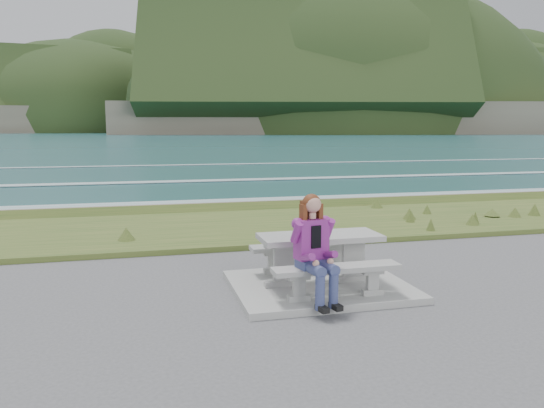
% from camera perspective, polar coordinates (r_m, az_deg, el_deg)
% --- Properties ---
extents(concrete_slab, '(2.60, 2.10, 0.10)m').
position_cam_1_polar(concrete_slab, '(8.12, 5.10, -8.82)').
color(concrete_slab, '#9FA09A').
rests_on(concrete_slab, ground).
extents(picnic_table, '(1.80, 0.75, 0.75)m').
position_cam_1_polar(picnic_table, '(7.95, 5.16, -4.46)').
color(picnic_table, '#9FA09A').
rests_on(picnic_table, concrete_slab).
extents(bench_landward, '(1.80, 0.35, 0.45)m').
position_cam_1_polar(bench_landward, '(7.38, 6.96, -7.38)').
color(bench_landward, '#9FA09A').
rests_on(bench_landward, concrete_slab).
extents(bench_seaward, '(1.80, 0.35, 0.45)m').
position_cam_1_polar(bench_seaward, '(8.65, 3.60, -4.98)').
color(bench_seaward, '#9FA09A').
rests_on(bench_seaward, concrete_slab).
extents(grass_verge, '(160.00, 4.50, 0.22)m').
position_cam_1_polar(grass_verge, '(12.82, -2.32, -2.66)').
color(grass_verge, '#2D4F1D').
rests_on(grass_verge, ground).
extents(shore_drop, '(160.00, 0.80, 2.20)m').
position_cam_1_polar(shore_drop, '(15.62, -4.53, -0.69)').
color(shore_drop, '#655A4B').
rests_on(shore_drop, ground).
extents(ocean, '(1600.00, 1600.00, 0.09)m').
position_cam_1_polar(ocean, '(32.77, -9.61, 0.86)').
color(ocean, '#20555D').
rests_on(ocean, ground).
extents(headland_range, '(729.83, 363.95, 182.23)m').
position_cam_1_polar(headland_range, '(449.38, 11.32, 9.09)').
color(headland_range, '#655A4B').
rests_on(headland_range, ground).
extents(seated_woman, '(0.53, 0.79, 1.45)m').
position_cam_1_polar(seated_woman, '(7.09, 4.85, -6.43)').
color(seated_woman, navy).
rests_on(seated_woman, concrete_slab).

